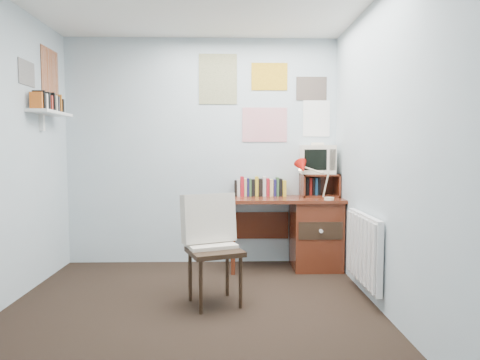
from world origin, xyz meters
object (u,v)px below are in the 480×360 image
object	(u,v)px
tv_riser	(319,185)
wall_shelf	(50,113)
desk_chair	(215,252)
crt_tv	(317,158)
desk_lamp	(329,182)
radiator	(364,249)
desk	(310,230)

from	to	relation	value
tv_riser	wall_shelf	bearing A→B (deg)	-169.68
desk_chair	crt_tv	xyz separation A→B (m)	(1.08, 1.21, 0.74)
desk_chair	desk_lamp	size ratio (longest dim) A/B	2.41
desk_chair	crt_tv	distance (m)	1.79
crt_tv	wall_shelf	distance (m)	2.75
desk_chair	crt_tv	world-z (taller)	crt_tv
desk_chair	radiator	distance (m)	1.29
desk_chair	desk_lamp	xyz separation A→B (m)	(1.14, 0.86, 0.50)
crt_tv	radiator	size ratio (longest dim) A/B	0.45
radiator	wall_shelf	distance (m)	3.15
radiator	wall_shelf	xyz separation A→B (m)	(-2.86, 0.55, 1.20)
desk	desk_chair	bearing A→B (deg)	-132.45
desk	radiator	world-z (taller)	desk
wall_shelf	desk_chair	bearing A→B (deg)	-23.91
tv_riser	crt_tv	world-z (taller)	crt_tv
desk	wall_shelf	xyz separation A→B (m)	(-2.57, -0.38, 1.21)
desk	desk_lamp	distance (m)	0.60
desk_chair	tv_riser	xyz separation A→B (m)	(1.11, 1.19, 0.45)
desk_lamp	wall_shelf	size ratio (longest dim) A/B	0.59
wall_shelf	radiator	bearing A→B (deg)	-10.89
desk	tv_riser	size ratio (longest dim) A/B	3.00
desk	crt_tv	size ratio (longest dim) A/B	3.35
desk	desk_lamp	world-z (taller)	desk_lamp
desk_lamp	crt_tv	bearing A→B (deg)	113.67
desk_chair	radiator	bearing A→B (deg)	-13.46
tv_riser	crt_tv	distance (m)	0.30
radiator	crt_tv	bearing A→B (deg)	100.37
radiator	wall_shelf	bearing A→B (deg)	169.11
crt_tv	desk_lamp	bearing A→B (deg)	-78.18
desk_chair	wall_shelf	distance (m)	2.10
desk_lamp	tv_riser	size ratio (longest dim) A/B	0.91
crt_tv	radiator	distance (m)	1.32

